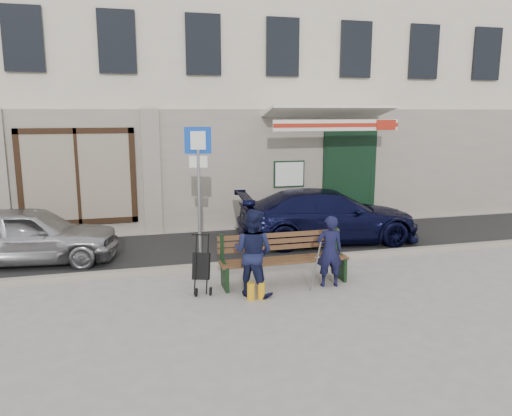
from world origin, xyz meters
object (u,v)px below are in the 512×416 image
object	(u,v)px
car_silver	(29,235)
woman	(253,252)
parking_sign	(199,174)
man	(330,251)
stroller	(201,267)
car_navy	(328,216)
bench	(282,260)

from	to	relation	value
car_silver	woman	world-z (taller)	woman
parking_sign	man	bearing A→B (deg)	-31.08
car_silver	stroller	bearing A→B (deg)	-122.68
car_navy	parking_sign	world-z (taller)	parking_sign
car_silver	stroller	distance (m)	4.14
woman	bench	bearing A→B (deg)	-106.37
car_navy	stroller	xyz separation A→B (m)	(-3.51, -2.69, -0.19)
parking_sign	woman	world-z (taller)	parking_sign
bench	woman	size ratio (longest dim) A/B	1.58
parking_sign	stroller	distance (m)	2.10
parking_sign	man	size ratio (longest dim) A/B	2.17
car_silver	man	distance (m)	6.23
stroller	parking_sign	bearing A→B (deg)	101.87
stroller	car_navy	bearing A→B (deg)	56.92
car_silver	man	world-z (taller)	man
woman	man	bearing A→B (deg)	-136.42
man	stroller	world-z (taller)	man
car_silver	man	bearing A→B (deg)	-111.28
car_silver	parking_sign	world-z (taller)	parking_sign
woman	parking_sign	bearing A→B (deg)	-29.68
car_navy	man	xyz separation A→B (m)	(-1.21, -2.96, 0.01)
bench	car_silver	bearing A→B (deg)	151.90
man	car_silver	bearing A→B (deg)	-18.94
car_navy	parking_sign	distance (m)	3.75
bench	parking_sign	bearing A→B (deg)	132.76
woman	car_silver	bearing A→B (deg)	4.87
car_silver	car_navy	size ratio (longest dim) A/B	0.81
parking_sign	stroller	size ratio (longest dim) A/B	2.79
car_silver	stroller	xyz separation A→B (m)	(3.22, -2.60, -0.16)
car_silver	bench	xyz separation A→B (m)	(4.73, -2.52, -0.15)
bench	man	world-z (taller)	man
car_navy	man	world-z (taller)	man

